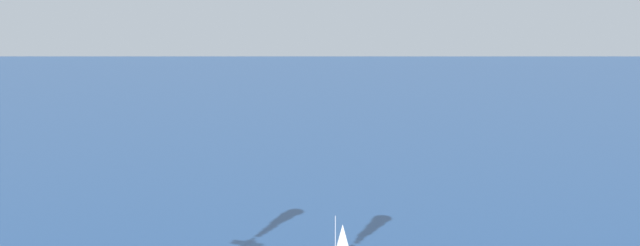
{
  "coord_description": "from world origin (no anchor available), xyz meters",
  "views": [
    {
      "loc": [
        -100.02,
        66.77,
        49.78
      ],
      "look_at": [
        -0.59,
        0.69,
        35.53
      ],
      "focal_mm": 54.08,
      "sensor_mm": 36.0,
      "label": 1
    }
  ],
  "objects": []
}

